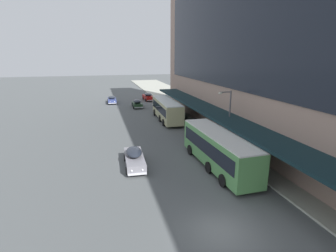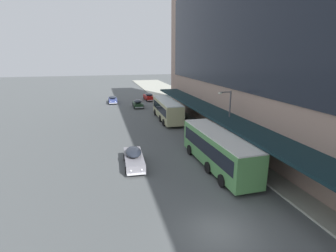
{
  "view_description": "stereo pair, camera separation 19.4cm",
  "coord_description": "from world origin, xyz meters",
  "px_view_note": "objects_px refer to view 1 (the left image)",
  "views": [
    {
      "loc": [
        -6.21,
        -11.66,
        9.83
      ],
      "look_at": [
        1.54,
        17.57,
        1.53
      ],
      "focal_mm": 28.0,
      "sensor_mm": 36.0,
      "label": 1
    },
    {
      "loc": [
        -6.03,
        -11.71,
        9.83
      ],
      "look_at": [
        1.54,
        17.57,
        1.53
      ],
      "focal_mm": 28.0,
      "sensor_mm": 36.0,
      "label": 2
    }
  ],
  "objects_px": {
    "sedan_oncoming_front": "(148,97)",
    "fire_hydrant": "(239,154)",
    "transit_bus_kerbside_front": "(167,109)",
    "sedan_second_near": "(112,100)",
    "street_lamp": "(228,115)",
    "transit_bus_kerbside_rear": "(218,148)",
    "pedestrian_at_kerb": "(255,149)",
    "sedan_lead_mid": "(134,158)",
    "sedan_lead_near": "(137,103)"
  },
  "relations": [
    {
      "from": "transit_bus_kerbside_rear",
      "to": "fire_hydrant",
      "type": "bearing_deg",
      "value": 25.99
    },
    {
      "from": "street_lamp",
      "to": "pedestrian_at_kerb",
      "type": "bearing_deg",
      "value": -73.04
    },
    {
      "from": "transit_bus_kerbside_rear",
      "to": "sedan_lead_mid",
      "type": "relative_size",
      "value": 2.15
    },
    {
      "from": "transit_bus_kerbside_rear",
      "to": "fire_hydrant",
      "type": "xyz_separation_m",
      "value": [
        2.93,
        1.43,
        -1.35
      ]
    },
    {
      "from": "pedestrian_at_kerb",
      "to": "fire_hydrant",
      "type": "xyz_separation_m",
      "value": [
        -1.24,
        0.81,
        -0.69
      ]
    },
    {
      "from": "sedan_second_near",
      "to": "pedestrian_at_kerb",
      "type": "distance_m",
      "value": 36.36
    },
    {
      "from": "transit_bus_kerbside_front",
      "to": "sedan_lead_mid",
      "type": "relative_size",
      "value": 2.12
    },
    {
      "from": "transit_bus_kerbside_rear",
      "to": "sedan_lead_mid",
      "type": "bearing_deg",
      "value": 162.88
    },
    {
      "from": "transit_bus_kerbside_front",
      "to": "fire_hydrant",
      "type": "distance_m",
      "value": 17.07
    },
    {
      "from": "sedan_second_near",
      "to": "transit_bus_kerbside_front",
      "type": "bearing_deg",
      "value": -66.43
    },
    {
      "from": "sedan_lead_mid",
      "to": "sedan_oncoming_front",
      "type": "relative_size",
      "value": 1.03
    },
    {
      "from": "transit_bus_kerbside_front",
      "to": "sedan_oncoming_front",
      "type": "distance_m",
      "value": 18.56
    },
    {
      "from": "sedan_lead_near",
      "to": "transit_bus_kerbside_front",
      "type": "bearing_deg",
      "value": -75.16
    },
    {
      "from": "sedan_lead_near",
      "to": "street_lamp",
      "type": "distance_m",
      "value": 25.9
    },
    {
      "from": "sedan_second_near",
      "to": "pedestrian_at_kerb",
      "type": "height_order",
      "value": "pedestrian_at_kerb"
    },
    {
      "from": "sedan_oncoming_front",
      "to": "fire_hydrant",
      "type": "bearing_deg",
      "value": -86.26
    },
    {
      "from": "sedan_second_near",
      "to": "sedan_lead_near",
      "type": "height_order",
      "value": "sedan_lead_near"
    },
    {
      "from": "sedan_second_near",
      "to": "sedan_oncoming_front",
      "type": "height_order",
      "value": "sedan_oncoming_front"
    },
    {
      "from": "sedan_second_near",
      "to": "street_lamp",
      "type": "distance_m",
      "value": 32.63
    },
    {
      "from": "pedestrian_at_kerb",
      "to": "transit_bus_kerbside_front",
      "type": "bearing_deg",
      "value": 103.18
    },
    {
      "from": "transit_bus_kerbside_front",
      "to": "pedestrian_at_kerb",
      "type": "height_order",
      "value": "transit_bus_kerbside_front"
    },
    {
      "from": "sedan_lead_mid",
      "to": "pedestrian_at_kerb",
      "type": "xyz_separation_m",
      "value": [
        11.32,
        -1.59,
        0.38
      ]
    },
    {
      "from": "transit_bus_kerbside_rear",
      "to": "transit_bus_kerbside_front",
      "type": "bearing_deg",
      "value": 89.85
    },
    {
      "from": "sedan_oncoming_front",
      "to": "fire_hydrant",
      "type": "height_order",
      "value": "sedan_oncoming_front"
    },
    {
      "from": "sedan_lead_mid",
      "to": "sedan_oncoming_front",
      "type": "distance_m",
      "value": 35.39
    },
    {
      "from": "sedan_second_near",
      "to": "fire_hydrant",
      "type": "height_order",
      "value": "sedan_second_near"
    },
    {
      "from": "pedestrian_at_kerb",
      "to": "sedan_oncoming_front",
      "type": "bearing_deg",
      "value": 95.62
    },
    {
      "from": "sedan_second_near",
      "to": "sedan_lead_near",
      "type": "xyz_separation_m",
      "value": [
        4.43,
        -5.76,
        0.01
      ]
    },
    {
      "from": "sedan_lead_near",
      "to": "sedan_lead_mid",
      "type": "bearing_deg",
      "value": -98.89
    },
    {
      "from": "transit_bus_kerbside_rear",
      "to": "fire_hydrant",
      "type": "height_order",
      "value": "transit_bus_kerbside_rear"
    },
    {
      "from": "transit_bus_kerbside_rear",
      "to": "sedan_lead_near",
      "type": "bearing_deg",
      "value": 95.65
    },
    {
      "from": "transit_bus_kerbside_rear",
      "to": "sedan_lead_near",
      "type": "relative_size",
      "value": 2.4
    },
    {
      "from": "sedan_second_near",
      "to": "sedan_oncoming_front",
      "type": "distance_m",
      "value": 8.11
    },
    {
      "from": "transit_bus_kerbside_front",
      "to": "transit_bus_kerbside_rear",
      "type": "relative_size",
      "value": 0.99
    },
    {
      "from": "sedan_lead_mid",
      "to": "transit_bus_kerbside_front",
      "type": "bearing_deg",
      "value": 65.77
    },
    {
      "from": "transit_bus_kerbside_front",
      "to": "street_lamp",
      "type": "xyz_separation_m",
      "value": [
        2.99,
        -13.88,
        1.96
      ]
    },
    {
      "from": "sedan_lead_near",
      "to": "sedan_second_near",
      "type": "bearing_deg",
      "value": 127.52
    },
    {
      "from": "sedan_lead_near",
      "to": "fire_hydrant",
      "type": "relative_size",
      "value": 6.42
    },
    {
      "from": "transit_bus_kerbside_front",
      "to": "transit_bus_kerbside_rear",
      "type": "xyz_separation_m",
      "value": [
        -0.05,
        -18.2,
        0.07
      ]
    },
    {
      "from": "street_lamp",
      "to": "sedan_lead_near",
      "type": "bearing_deg",
      "value": 103.36
    },
    {
      "from": "sedan_oncoming_front",
      "to": "sedan_lead_near",
      "type": "xyz_separation_m",
      "value": [
        -3.52,
        -7.37,
        -0.04
      ]
    },
    {
      "from": "transit_bus_kerbside_rear",
      "to": "street_lamp",
      "type": "xyz_separation_m",
      "value": [
        3.04,
        4.32,
        1.89
      ]
    },
    {
      "from": "transit_bus_kerbside_front",
      "to": "fire_hydrant",
      "type": "bearing_deg",
      "value": -80.27
    },
    {
      "from": "sedan_lead_mid",
      "to": "pedestrian_at_kerb",
      "type": "bearing_deg",
      "value": -7.98
    },
    {
      "from": "sedan_lead_near",
      "to": "pedestrian_at_kerb",
      "type": "xyz_separation_m",
      "value": [
        7.07,
        -28.73,
        0.43
      ]
    },
    {
      "from": "sedan_oncoming_front",
      "to": "sedan_lead_near",
      "type": "height_order",
      "value": "sedan_oncoming_front"
    },
    {
      "from": "sedan_second_near",
      "to": "pedestrian_at_kerb",
      "type": "relative_size",
      "value": 2.33
    },
    {
      "from": "transit_bus_kerbside_front",
      "to": "sedan_oncoming_front",
      "type": "bearing_deg",
      "value": 88.25
    },
    {
      "from": "transit_bus_kerbside_front",
      "to": "sedan_lead_near",
      "type": "relative_size",
      "value": 2.38
    },
    {
      "from": "transit_bus_kerbside_rear",
      "to": "sedan_oncoming_front",
      "type": "height_order",
      "value": "transit_bus_kerbside_rear"
    }
  ]
}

